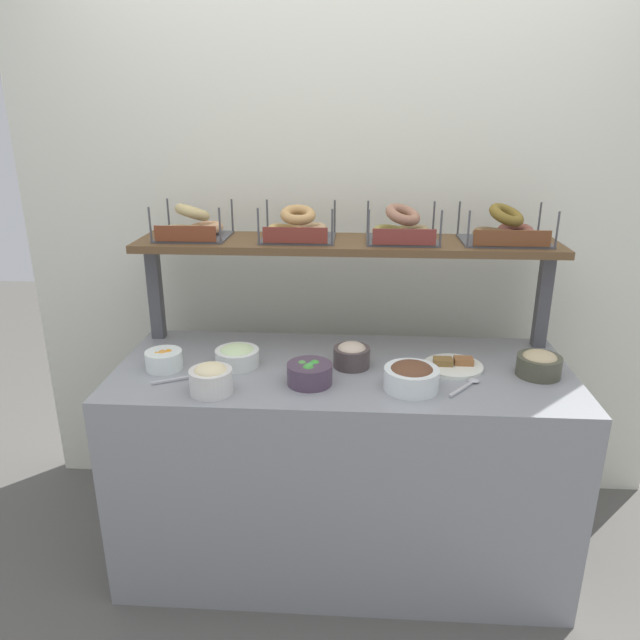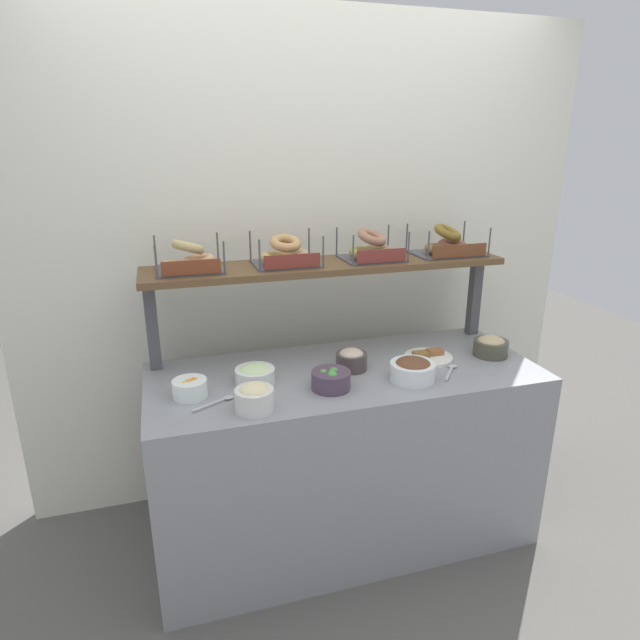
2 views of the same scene
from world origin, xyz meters
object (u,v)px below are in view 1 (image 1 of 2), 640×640
bowl_chocolate_spread (411,376)px  bagel_basket_cinnamon_raisin (505,230)px  bowl_veggie_mix (310,373)px  bagel_basket_sesame (298,228)px  bowl_tuna_salad (352,355)px  serving_plate_white (453,365)px  bagel_basket_everything (402,229)px  bowl_hummus (539,364)px  bagel_basket_plain (193,226)px  serving_spoon_near_plate (185,377)px  serving_spoon_by_edge (468,385)px  bowl_potato_salad (211,378)px  bowl_scallion_spread (237,356)px  bowl_fruit_salad (164,359)px

bowl_chocolate_spread → bagel_basket_cinnamon_raisin: size_ratio=0.58×
bowl_veggie_mix → bagel_basket_sesame: 0.61m
bowl_veggie_mix → bowl_tuna_salad: 0.22m
serving_plate_white → bagel_basket_cinnamon_raisin: bearing=51.7°
bagel_basket_everything → bowl_hummus: bearing=-30.7°
bowl_hummus → bagel_basket_sesame: size_ratio=0.55×
bagel_basket_plain → bowl_tuna_salad: bearing=-22.3°
serving_plate_white → serving_spoon_near_plate: size_ratio=1.33×
bowl_hummus → serving_spoon_by_edge: size_ratio=1.11×
bowl_potato_salad → serving_spoon_near_plate: size_ratio=0.88×
bowl_scallion_spread → bagel_basket_cinnamon_raisin: size_ratio=0.50×
serving_spoon_by_edge → bagel_basket_cinnamon_raisin: bagel_basket_cinnamon_raisin is taller
serving_spoon_near_plate → bagel_basket_cinnamon_raisin: (1.18, 0.41, 0.47)m
bowl_chocolate_spread → bagel_basket_sesame: bearing=134.4°
bowl_tuna_salad → bagel_basket_cinnamon_raisin: bagel_basket_cinnamon_raisin is taller
bowl_veggie_mix → bagel_basket_everything: bagel_basket_everything is taller
bowl_veggie_mix → bagel_basket_cinnamon_raisin: 0.95m
bowl_tuna_salad → bowl_scallion_spread: bearing=-177.5°
bowl_chocolate_spread → bowl_fruit_salad: (-0.91, 0.11, -0.01)m
serving_plate_white → bowl_potato_salad: bearing=-163.2°
bagel_basket_cinnamon_raisin → bagel_basket_everything: bearing=-179.8°
serving_spoon_near_plate → serving_spoon_by_edge: (1.01, 0.01, 0.00)m
bagel_basket_sesame → bagel_basket_everything: bearing=-0.9°
serving_spoon_by_edge → bagel_basket_plain: (-1.06, 0.42, 0.47)m
serving_spoon_by_edge → bagel_basket_plain: bagel_basket_plain is taller
bowl_fruit_salad → serving_spoon_by_edge: 1.12m
bowl_tuna_salad → bowl_fruit_salad: (-0.70, -0.07, -0.01)m
bagel_basket_sesame → bagel_basket_cinnamon_raisin: 0.81m
bowl_tuna_salad → serving_spoon_by_edge: bearing=-19.8°
bagel_basket_sesame → bagel_basket_everything: (0.41, -0.01, 0.00)m
bowl_hummus → serving_plate_white: bowl_hummus is taller
bowl_hummus → bagel_basket_everything: bearing=149.3°
bowl_hummus → serving_plate_white: (-0.30, 0.04, -0.04)m
bowl_potato_salad → bagel_basket_everything: 0.94m
bagel_basket_sesame → serving_spoon_by_edge: bearing=-32.9°
bagel_basket_plain → bagel_basket_cinnamon_raisin: bearing=-0.4°
bowl_chocolate_spread → serving_spoon_near_plate: (-0.81, 0.03, -0.04)m
bowl_potato_salad → bagel_basket_everything: bearing=37.6°
bowl_hummus → bowl_scallion_spread: 1.12m
serving_spoon_near_plate → bagel_basket_plain: bagel_basket_plain is taller
serving_plate_white → serving_spoon_by_edge: (0.03, -0.15, -0.00)m
bagel_basket_sesame → bowl_fruit_salad: bearing=-145.2°
bowl_potato_salad → serving_spoon_by_edge: bearing=6.7°
bowl_chocolate_spread → bagel_basket_sesame: (-0.43, 0.44, 0.43)m
bowl_tuna_salad → bagel_basket_everything: (0.19, 0.26, 0.43)m
bowl_hummus → bowl_scallion_spread: (-1.12, 0.02, -0.01)m
bagel_basket_everything → serving_spoon_near_plate: bearing=-152.2°
serving_plate_white → serving_spoon_near_plate: (-0.98, -0.16, -0.00)m
bowl_potato_salad → bowl_tuna_salad: (0.48, 0.25, -0.01)m
bowl_hummus → bagel_basket_sesame: (-0.91, 0.30, 0.43)m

